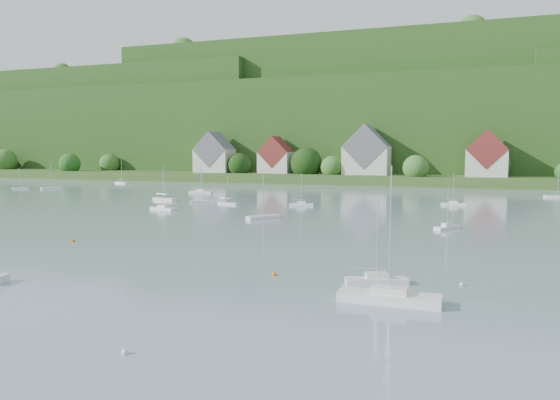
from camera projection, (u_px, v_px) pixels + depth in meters
name	position (u px, v px, depth m)	size (l,w,h in m)	color
far_shore_strip	(359.00, 177.00, 205.74)	(600.00, 60.00, 3.00)	#32521E
forested_ridge	(387.00, 128.00, 267.95)	(620.00, 181.22, 69.89)	#1C3E14
village_building_0	(214.00, 156.00, 211.12)	(14.00, 10.40, 16.00)	beige
village_building_1	(276.00, 158.00, 204.74)	(12.00, 9.36, 14.00)	beige
village_building_2	(367.00, 154.00, 192.00)	(16.00, 11.44, 18.00)	beige
village_building_3	(486.00, 157.00, 176.87)	(13.00, 10.40, 15.50)	beige
near_sailboat_3	(376.00, 280.00, 47.46)	(5.65, 3.45, 7.39)	white
near_sailboat_4	(389.00, 297.00, 41.57)	(7.89, 2.24, 10.64)	white
mooring_buoy_1	(125.00, 354.00, 31.26)	(0.41, 0.41, 0.41)	white
mooring_buoy_2	(274.00, 276.00, 50.69)	(0.44, 0.44, 0.44)	orange
mooring_buoy_3	(73.00, 242.00, 69.35)	(0.49, 0.49, 0.49)	orange
mooring_buoy_4	(461.00, 286.00, 46.98)	(0.38, 0.38, 0.38)	white
far_sailboat_cluster	(344.00, 199.00, 124.95)	(196.04, 79.60, 8.71)	white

